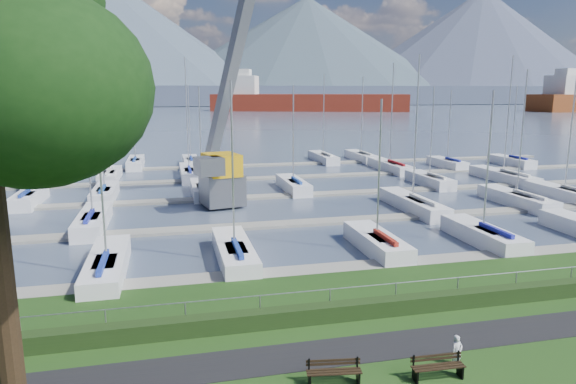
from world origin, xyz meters
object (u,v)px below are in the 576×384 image
object	(u,v)px
bench_right	(438,367)
crane	(225,139)
bench_left	(334,372)
person	(457,348)

from	to	relation	value
bench_right	crane	distance (m)	30.51
bench_left	bench_right	bearing A→B (deg)	0.21
bench_right	crane	bearing A→B (deg)	99.53
bench_left	bench_right	world-z (taller)	same
bench_left	person	bearing A→B (deg)	10.62
bench_right	crane	xyz separation A→B (m)	(-3.62, 29.89, 4.91)
crane	person	bearing A→B (deg)	-92.96
person	bench_left	bearing A→B (deg)	170.05
person	bench_right	bearing A→B (deg)	-161.12
bench_right	person	size ratio (longest dim) A/B	1.50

